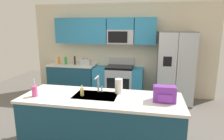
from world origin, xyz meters
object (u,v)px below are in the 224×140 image
bottle_orange (59,60)px  paper_towel_roll (119,86)px  range_oven (118,82)px  soap_dispenser (82,91)px  drink_cup_pink (35,91)px  toaster (86,62)px  pepper_mill (75,60)px  backpack (164,94)px  bottle_green (66,61)px  refrigerator (175,68)px  sink_faucet (98,83)px

bottle_orange → paper_towel_roll: paper_towel_roll is taller
paper_towel_roll → range_oven: bearing=99.7°
soap_dispenser → drink_cup_pink: bearing=-166.1°
toaster → soap_dispenser: 2.54m
pepper_mill → drink_cup_pink: bearing=-81.5°
pepper_mill → drink_cup_pink: drink_cup_pink is taller
soap_dispenser → backpack: bearing=0.4°
bottle_orange → backpack: backpack is taller
pepper_mill → bottle_green: (-0.27, -0.02, -0.01)m
bottle_green → refrigerator: bearing=-0.9°
range_oven → drink_cup_pink: 2.84m
paper_towel_roll → toaster: bearing=120.9°
soap_dispenser → paper_towel_roll: size_ratio=0.71×
refrigerator → toaster: (-2.42, 0.02, 0.07)m
range_oven → refrigerator: bearing=-2.8°
refrigerator → bottle_green: refrigerator is taller
bottle_green → backpack: (2.63, -2.44, 0.01)m
refrigerator → backpack: 2.43m
refrigerator → drink_cup_pink: size_ratio=6.55×
bottle_orange → paper_towel_roll: size_ratio=0.85×
refrigerator → bottle_green: (-3.03, 0.05, 0.08)m
soap_dispenser → paper_towel_roll: bearing=23.0°
paper_towel_roll → backpack: size_ratio=0.75×
bottle_green → paper_towel_roll: (1.92, -2.22, 0.01)m
sink_faucet → soap_dispenser: size_ratio=1.66×
toaster → pepper_mill: bearing=171.7°
soap_dispenser → sink_faucet: bearing=43.9°
toaster → paper_towel_roll: (1.31, -2.19, 0.03)m
paper_towel_roll → bottle_green: bearing=130.9°
pepper_mill → backpack: size_ratio=0.74×
toaster → backpack: bearing=-50.1°
pepper_mill → bottle_orange: 0.50m
range_oven → paper_towel_roll: (0.38, -2.24, 0.58)m
bottle_orange → drink_cup_pink: size_ratio=0.72×
bottle_green → paper_towel_roll: paper_towel_roll is taller
refrigerator → bottle_orange: bearing=178.7°
pepper_mill → drink_cup_pink: size_ratio=0.84×
refrigerator → sink_faucet: (-1.44, -2.20, 0.14)m
refrigerator → soap_dispenser: refrigerator is taller
toaster → backpack: 3.14m
pepper_mill → soap_dispenser: (1.11, -2.47, -0.05)m
toaster → bottle_green: bottle_green is taller
toaster → drink_cup_pink: size_ratio=0.99×
bottle_green → pepper_mill: bearing=4.2°
bottle_orange → range_oven: bearing=-0.0°
sink_faucet → paper_towel_roll: 0.34m
bottle_orange → bottle_green: (0.22, -0.02, 0.00)m
drink_cup_pink → paper_towel_roll: (1.25, 0.41, 0.04)m
pepper_mill → soap_dispenser: bearing=-65.9°
bottle_green → drink_cup_pink: 2.71m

